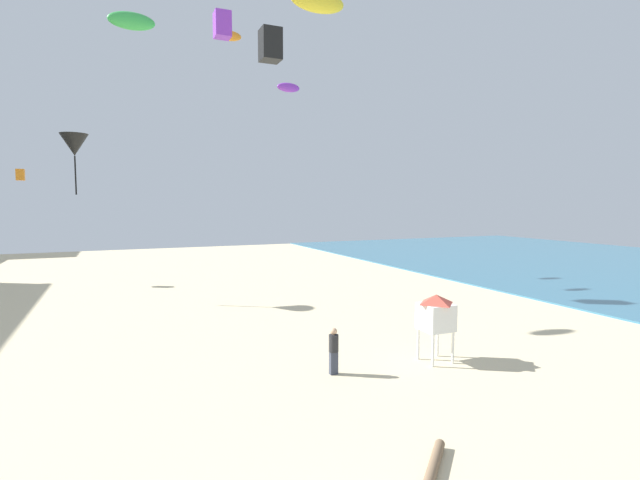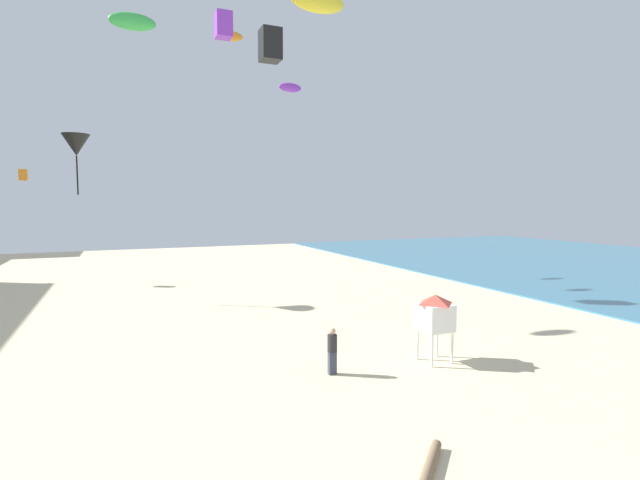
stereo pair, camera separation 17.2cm
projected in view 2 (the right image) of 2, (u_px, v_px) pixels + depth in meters
name	position (u px, v px, depth m)	size (l,w,h in m)	color
kite_flyer	(332.00, 348.00, 16.25)	(0.34, 0.34, 1.64)	#383D4C
lifeguard_stand	(435.00, 313.00, 17.48)	(1.10, 1.10, 2.55)	white
driftwood_log	(430.00, 464.00, 10.48)	(0.24, 0.24, 1.89)	#7A6047
kite_black_box	(270.00, 45.00, 20.83)	(0.89, 0.89, 1.39)	black
kite_purple_box	(224.00, 25.00, 29.77)	(1.01, 1.01, 1.58)	purple
kite_orange_parafoil	(230.00, 36.00, 33.87)	(1.88, 0.52, 0.73)	orange
kite_black_delta	(76.00, 145.00, 27.90)	(1.58, 1.58, 3.60)	black
kite_purple_parafoil	(290.00, 88.00, 38.21)	(1.93, 0.54, 0.75)	purple
kite_green_parafoil	(132.00, 22.00, 23.45)	(2.24, 0.62, 0.87)	green
kite_orange_box	(23.00, 175.00, 34.42)	(0.53, 0.53, 0.83)	orange
kite_yellow_parafoil_2	(318.00, 1.00, 21.97)	(2.72, 0.75, 1.06)	yellow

